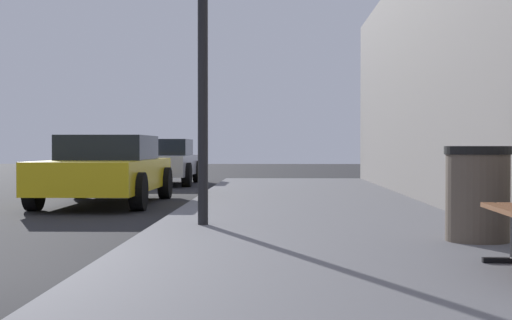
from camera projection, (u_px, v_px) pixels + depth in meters
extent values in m
cube|color=slate|center=(350.00, 280.00, 5.56)|extent=(4.00, 32.00, 0.15)
cylinder|color=brown|center=(478.00, 198.00, 7.25)|extent=(0.61, 0.61, 0.84)
cylinder|color=black|center=(478.00, 150.00, 7.24)|extent=(0.64, 0.64, 0.08)
cylinder|color=black|center=(203.00, 72.00, 8.75)|extent=(0.12, 0.12, 3.56)
cube|color=yellow|center=(106.00, 175.00, 13.85)|extent=(1.75, 4.59, 0.55)
cube|color=black|center=(109.00, 147.00, 14.07)|extent=(1.54, 2.06, 0.45)
cylinder|color=black|center=(139.00, 192.00, 12.36)|extent=(0.22, 0.64, 0.64)
cylinder|color=black|center=(34.00, 191.00, 12.41)|extent=(0.22, 0.64, 0.64)
cylinder|color=black|center=(165.00, 183.00, 15.30)|extent=(0.22, 0.64, 0.64)
cylinder|color=black|center=(80.00, 183.00, 15.34)|extent=(0.22, 0.64, 0.64)
cube|color=#B7B7BF|center=(162.00, 165.00, 21.03)|extent=(1.73, 4.06, 0.55)
cube|color=black|center=(163.00, 147.00, 21.23)|extent=(1.52, 1.83, 0.45)
cylinder|color=black|center=(187.00, 175.00, 19.71)|extent=(0.22, 0.64, 0.64)
cylinder|color=black|center=(121.00, 175.00, 19.76)|extent=(0.22, 0.64, 0.64)
cylinder|color=black|center=(197.00, 171.00, 22.31)|extent=(0.22, 0.64, 0.64)
cylinder|color=black|center=(139.00, 171.00, 22.36)|extent=(0.22, 0.64, 0.64)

